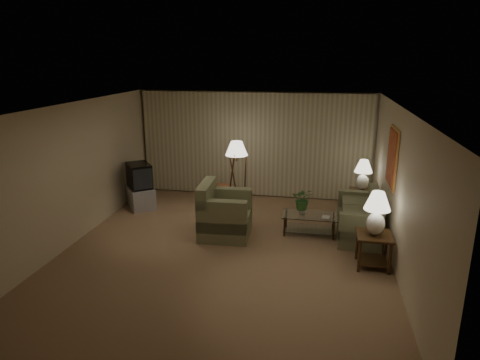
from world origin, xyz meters
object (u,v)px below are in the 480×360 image
armchair (225,215)px  side_table_near (374,244)px  ottoman (221,194)px  vase (302,210)px  tv_cabinet (141,197)px  floor_lamp (237,173)px  table_lamp_near (377,210)px  side_table_far (361,198)px  coffee_table (309,221)px  table_lamp_far (363,172)px  crt_tv (139,176)px  sofa (358,219)px

armchair → side_table_near: (2.81, -0.85, -0.02)m
ottoman → side_table_near: bearing=-40.7°
vase → side_table_near: bearing=-44.3°
side_table_near → tv_cabinet: 5.63m
tv_cabinet → floor_lamp: floor_lamp is taller
armchair → vase: armchair is taller
vase → table_lamp_near: bearing=-44.3°
floor_lamp → ottoman: 0.89m
side_table_near → side_table_far: bearing=90.0°
ottoman → vase: vase is taller
side_table_far → floor_lamp: (-2.91, -0.06, 0.45)m
side_table_far → coffee_table: bearing=-129.9°
floor_lamp → side_table_near: bearing=-41.2°
table_lamp_near → table_lamp_far: bearing=90.0°
crt_tv → vase: bearing=40.0°
coffee_table → ottoman: (-2.26, 1.66, -0.08)m
sofa → crt_tv: bearing=-97.7°
vase → ottoman: bearing=141.8°
sofa → side_table_near: 1.36m
sofa → tv_cabinet: (-5.05, 0.79, -0.11)m
crt_tv → vase: size_ratio=5.14×
tv_cabinet → crt_tv: 0.54m
side_table_far → tv_cabinet: size_ratio=0.59×
vase → floor_lamp: bearing=141.5°
armchair → floor_lamp: (-0.10, 1.69, 0.42)m
sofa → table_lamp_near: bearing=7.6°
table_lamp_near → tv_cabinet: 5.68m
side_table_near → ottoman: bearing=139.3°
side_table_far → table_lamp_far: 0.61m
table_lamp_far → coffee_table: bearing=-129.9°
table_lamp_near → coffee_table: size_ratio=0.69×
side_table_near → table_lamp_near: table_lamp_near is taller
table_lamp_far → tv_cabinet: size_ratio=0.69×
sofa → tv_cabinet: 5.11m
side_table_far → floor_lamp: bearing=-178.9°
sofa → coffee_table: (-0.98, -0.10, -0.08)m
side_table_far → coffee_table: (-1.13, -1.35, -0.13)m
armchair → ottoman: size_ratio=1.92×
coffee_table → tv_cabinet: (-4.07, 0.89, -0.03)m
armchair → tv_cabinet: 2.72m
floor_lamp → vase: floor_lamp is taller
side_table_near → sofa: bearing=96.3°
armchair → coffee_table: bearing=-79.5°
table_lamp_near → table_lamp_far: 2.60m
coffee_table → crt_tv: 4.20m
side_table_far → ottoman: 3.41m
coffee_table → ottoman: size_ratio=1.89×
sofa → table_lamp_far: table_lamp_far is taller
sofa → coffee_table: 0.99m
armchair → tv_cabinet: (-2.39, 1.29, -0.19)m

